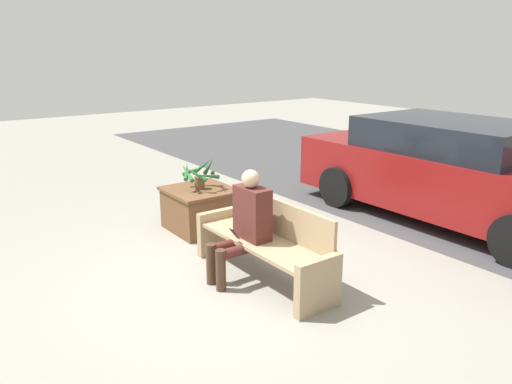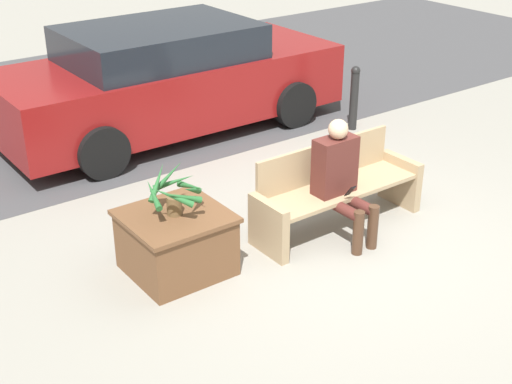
% 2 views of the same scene
% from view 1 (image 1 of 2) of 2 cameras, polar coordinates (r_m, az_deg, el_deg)
% --- Properties ---
extents(ground_plane, '(30.00, 30.00, 0.00)m').
position_cam_1_polar(ground_plane, '(5.47, -3.20, -9.98)').
color(ground_plane, gray).
extents(road_surface, '(20.00, 6.00, 0.01)m').
position_cam_1_polar(road_surface, '(9.44, 25.95, -0.34)').
color(road_surface, '#424244').
rests_on(road_surface, ground_plane).
extents(bench, '(1.86, 0.53, 0.84)m').
position_cam_1_polar(bench, '(5.37, 1.17, -5.78)').
color(bench, tan).
rests_on(bench, ground_plane).
extents(person_seated, '(0.43, 0.63, 1.20)m').
position_cam_1_polar(person_seated, '(5.27, -1.22, -3.36)').
color(person_seated, '#51231E').
rests_on(person_seated, ground_plane).
extents(planter_box, '(0.89, 0.85, 0.58)m').
position_cam_1_polar(planter_box, '(6.87, -6.38, -1.79)').
color(planter_box, brown).
rests_on(planter_box, ground_plane).
extents(potted_plant, '(0.53, 0.54, 0.44)m').
position_cam_1_polar(potted_plant, '(6.74, -6.48, 2.13)').
color(potted_plant, brown).
rests_on(potted_plant, planter_box).
extents(parked_car, '(4.59, 1.98, 1.44)m').
position_cam_1_polar(parked_car, '(7.68, 21.59, 2.24)').
color(parked_car, maroon).
rests_on(parked_car, ground_plane).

